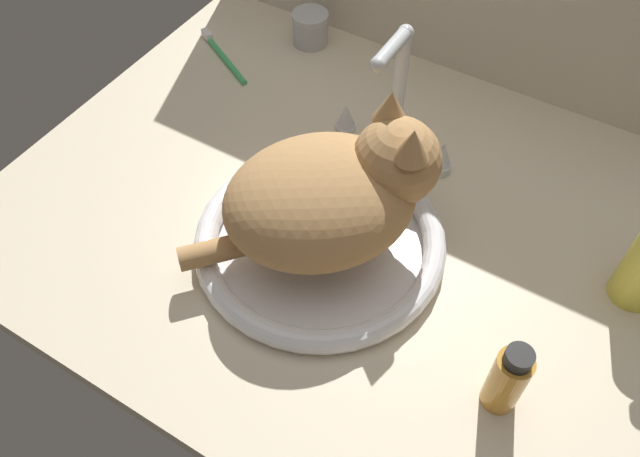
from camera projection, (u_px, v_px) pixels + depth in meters
countertop at (363, 228)px, 91.95cm from camera, size 103.86×76.28×3.00cm
sink_basin at (320, 240)px, 87.00cm from camera, size 34.30×34.30×3.09cm
faucet at (394, 111)px, 92.28cm from camera, size 19.59×10.69×22.64cm
cat at (337, 193)px, 80.25cm from camera, size 31.68×32.06×18.89cm
amber_bottle at (508, 379)px, 70.35cm from camera, size 4.15×4.15×11.22cm
metal_jar at (310, 28)px, 114.37cm from camera, size 6.50×6.50×5.93cm
toothbrush at (223, 55)px, 113.30cm from camera, size 14.98×8.69×1.70cm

